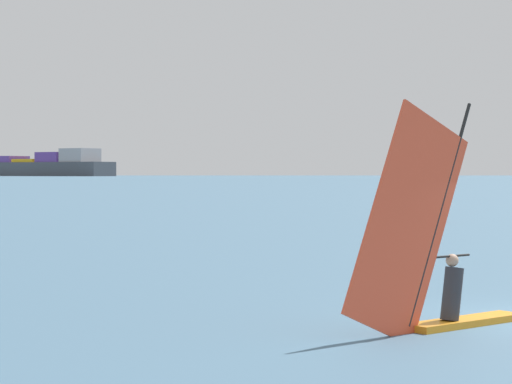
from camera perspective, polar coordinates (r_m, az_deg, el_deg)
name	(u,v)px	position (r m, az deg, el deg)	size (l,w,h in m)	color
windsurfer	(434,265)	(17.79, 9.67, -3.92)	(3.28, 3.27, 4.06)	orange
cargo_ship	(27,165)	(856.29, -12.39, 1.46)	(159.45, 104.85, 40.00)	#3F444C
distant_headland	(313,166)	(1407.59, 3.16, 1.41)	(917.65, 467.55, 22.27)	#60665B
channel_buoy	(428,208)	(56.39, 9.38, -0.87)	(1.05, 1.05, 1.71)	red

